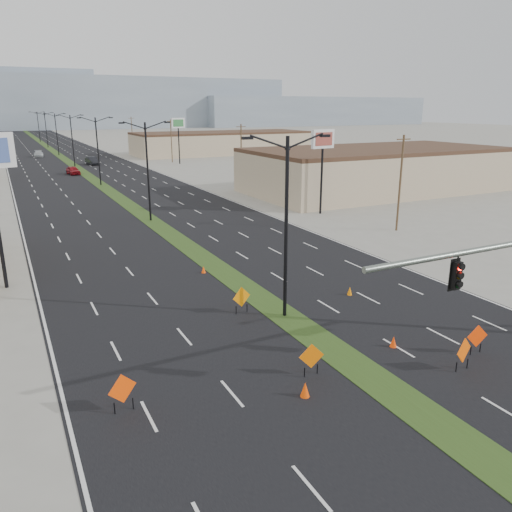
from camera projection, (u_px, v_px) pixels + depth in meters
name	position (u px, v px, depth m)	size (l,w,h in m)	color
ground	(450.00, 434.00, 18.14)	(600.00, 600.00, 0.00)	gray
road_surface	(72.00, 165.00, 103.58)	(25.00, 400.00, 0.02)	black
median_strip	(72.00, 165.00, 103.58)	(2.00, 400.00, 0.04)	#2D4318
building_se_near	(376.00, 171.00, 70.56)	(36.00, 18.00, 5.50)	tan
building_se_far	(221.00, 144.00, 127.90)	(44.00, 16.00, 5.00)	tan
mesa_center	(95.00, 103.00, 287.80)	(220.00, 50.00, 28.00)	gray
mesa_east	(309.00, 111.00, 341.46)	(160.00, 50.00, 18.00)	gray
streetlight_0	(286.00, 223.00, 26.85)	(5.15, 0.24, 10.02)	black
streetlight_1	(148.00, 169.00, 50.77)	(5.15, 0.24, 10.02)	black
streetlight_2	(98.00, 149.00, 74.69)	(5.15, 0.24, 10.02)	black
streetlight_3	(72.00, 139.00, 98.61)	(5.15, 0.24, 10.02)	black
streetlight_4	(57.00, 133.00, 122.53)	(5.15, 0.24, 10.02)	black
streetlight_5	(46.00, 129.00, 146.45)	(5.15, 0.24, 10.02)	black
streetlight_6	(38.00, 126.00, 170.38)	(5.15, 0.24, 10.02)	black
utility_pole_0	(400.00, 182.00, 46.85)	(1.60, 0.20, 9.00)	#4C3823
utility_pole_1	(241.00, 153.00, 76.75)	(1.60, 0.20, 9.00)	#4C3823
utility_pole_2	(171.00, 140.00, 106.65)	(1.60, 0.20, 9.00)	#4C3823
utility_pole_3	(132.00, 133.00, 136.55)	(1.60, 0.20, 9.00)	#4C3823
car_left	(73.00, 170.00, 88.09)	(1.70, 4.22, 1.44)	maroon
car_mid	(92.00, 161.00, 103.12)	(1.68, 4.82, 1.59)	black
car_far	(39.00, 154.00, 119.14)	(2.07, 5.09, 1.48)	#ADB3B7
construction_sign_0	(122.00, 390.00, 19.18)	(1.17, 0.44, 1.64)	#EB3E04
construction_sign_1	(311.00, 357.00, 21.82)	(1.14, 0.27, 1.54)	#D55B04
construction_sign_2	(242.00, 298.00, 28.54)	(1.18, 0.27, 1.59)	#D67104
construction_sign_3	(477.00, 337.00, 23.78)	(1.11, 0.25, 1.50)	#FF3A05
construction_sign_4	(464.00, 352.00, 22.25)	(1.17, 0.35, 1.60)	#F75405
cone_0	(305.00, 390.00, 20.37)	(0.40, 0.40, 0.67)	#F94505
cone_1	(393.00, 342.00, 24.63)	(0.35, 0.35, 0.58)	#FF3D05
cone_2	(350.00, 291.00, 31.48)	(0.33, 0.33, 0.55)	orange
cone_3	(204.00, 270.00, 35.68)	(0.32, 0.32, 0.53)	#FF4805
pole_sign_east_near	(323.00, 146.00, 53.71)	(3.00, 0.79, 9.15)	black
pole_sign_east_far	(178.00, 127.00, 102.88)	(3.04, 1.07, 9.34)	black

